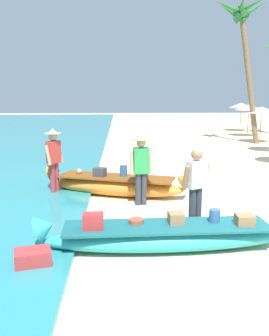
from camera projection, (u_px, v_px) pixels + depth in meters
name	position (u px, v px, depth m)	size (l,w,h in m)	color
ground_plane	(231.00, 230.00, 7.68)	(80.00, 80.00, 0.00)	beige
boat_cyan_foreground	(167.00, 235.00, 6.69)	(4.60, 0.98, 0.75)	#33B2BC
boat_orange_midground	(116.00, 184.00, 10.16)	(3.92, 1.91, 0.83)	orange
person_vendor_hatted	(141.00, 165.00, 9.18)	(0.57, 0.44, 1.74)	#333842
person_tourist_customer	(196.00, 186.00, 7.35)	(0.58, 0.41, 1.67)	#333842
person_vendor_assistant	(54.00, 157.00, 10.04)	(0.47, 0.57, 1.78)	#B2383D
parasol_row_2	(262.00, 110.00, 19.99)	(1.60, 1.60, 1.91)	#8E6B47
parasol_row_3	(249.00, 107.00, 22.82)	(1.60, 1.60, 1.91)	#8E6B47
parasol_row_4	(241.00, 105.00, 25.71)	(1.60, 1.60, 1.91)	#8E6B47
palm_tree_tall_inland	(243.00, 27.00, 18.93)	(2.85, 2.84, 7.14)	brown
cooler_box	(33.00, 260.00, 5.95)	(0.55, 0.40, 0.33)	#C63838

